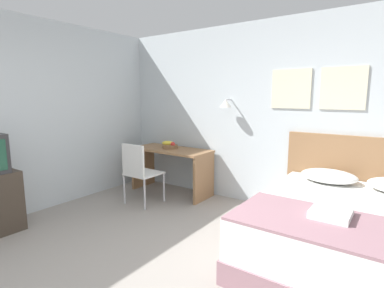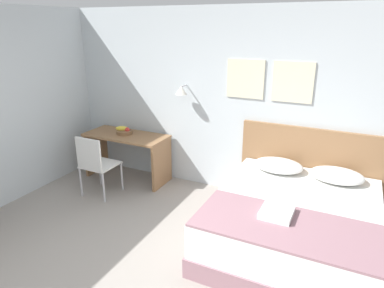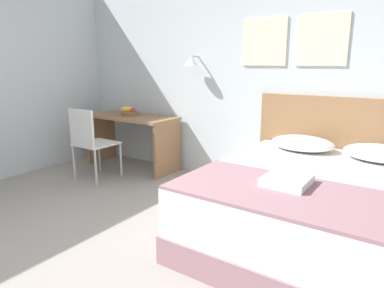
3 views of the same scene
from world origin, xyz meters
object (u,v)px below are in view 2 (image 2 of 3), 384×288
object	(u,v)px
bed	(293,224)
headboard	(309,169)
throw_blanket	(285,226)
fruit_bowl	(124,131)
desk	(127,147)
pillow_right	(337,175)
pillow_left	(278,165)
folded_towel_near_foot	(277,212)
desk_chair	(95,162)

from	to	relation	value
bed	headboard	bearing A→B (deg)	90.00
throw_blanket	fruit_bowl	distance (m)	3.12
throw_blanket	desk	world-z (taller)	desk
pillow_right	pillow_left	bearing A→B (deg)	180.00
pillow_right	throw_blanket	distance (m)	1.34
pillow_left	folded_towel_near_foot	bearing A→B (deg)	-78.03
bed	pillow_right	bearing A→B (deg)	63.66
pillow_left	throw_blanket	size ratio (longest dim) A/B	0.37
pillow_left	headboard	bearing A→B (deg)	41.08
desk	desk_chair	distance (m)	0.72
headboard	pillow_left	world-z (taller)	headboard
headboard	throw_blanket	xyz separation A→B (m)	(0.00, -1.60, 0.04)
throw_blanket	fruit_bowl	size ratio (longest dim) A/B	5.85
headboard	desk_chair	size ratio (longest dim) A/B	2.02
pillow_right	folded_towel_near_foot	distance (m)	1.25
headboard	fruit_bowl	xyz separation A→B (m)	(-2.82, -0.28, 0.22)
pillow_left	pillow_right	xyz separation A→B (m)	(0.71, 0.00, 0.00)
pillow_left	fruit_bowl	xyz separation A→B (m)	(-2.47, 0.03, 0.12)
pillow_left	desk	world-z (taller)	desk
bed	folded_towel_near_foot	bearing A→B (deg)	-104.08
headboard	fruit_bowl	bearing A→B (deg)	-174.34
bed	desk	distance (m)	2.87
throw_blanket	folded_towel_near_foot	bearing A→B (deg)	128.25
headboard	pillow_left	size ratio (longest dim) A/B	2.97
bed	pillow_left	xyz separation A→B (m)	(-0.36, 0.72, 0.37)
desk_chair	fruit_bowl	xyz separation A→B (m)	(-0.03, 0.75, 0.25)
fruit_bowl	folded_towel_near_foot	bearing A→B (deg)	-23.60
headboard	pillow_right	world-z (taller)	headboard
pillow_right	throw_blanket	size ratio (longest dim) A/B	0.37
headboard	fruit_bowl	size ratio (longest dim) A/B	6.45
bed	desk	world-z (taller)	desk
folded_towel_near_foot	desk	bearing A→B (deg)	156.49
bed	desk_chair	distance (m)	2.81
headboard	bed	bearing A→B (deg)	-90.00
desk	desk_chair	bearing A→B (deg)	-91.98
desk_chair	bed	bearing A→B (deg)	0.09
pillow_right	fruit_bowl	world-z (taller)	fruit_bowl
desk_chair	folded_towel_near_foot	bearing A→B (deg)	-9.18
fruit_bowl	bed	bearing A→B (deg)	-14.82
desk_chair	fruit_bowl	bearing A→B (deg)	92.01
folded_towel_near_foot	desk	size ratio (longest dim) A/B	0.24
fruit_bowl	pillow_right	bearing A→B (deg)	-0.54
headboard	fruit_bowl	distance (m)	2.85
headboard	pillow_right	xyz separation A→B (m)	(0.36, -0.31, 0.10)
bed	desk_chair	size ratio (longest dim) A/B	2.16
throw_blanket	desk_chair	xyz separation A→B (m)	(-2.80, 0.57, -0.06)
desk	fruit_bowl	size ratio (longest dim) A/B	4.61
throw_blanket	folded_towel_near_foot	distance (m)	0.18
throw_blanket	fruit_bowl	xyz separation A→B (m)	(-2.82, 1.33, 0.18)
pillow_left	folded_towel_near_foot	xyz separation A→B (m)	(0.25, -1.16, -0.02)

